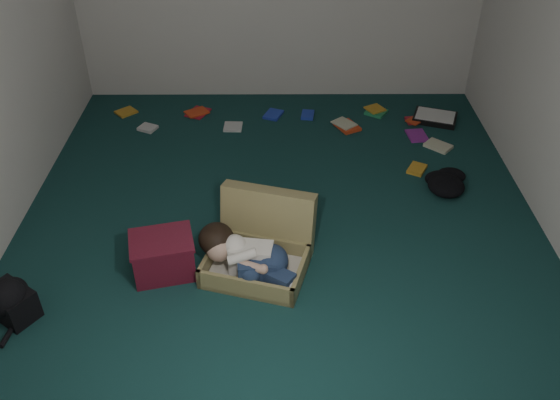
{
  "coord_description": "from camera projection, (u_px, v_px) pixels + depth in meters",
  "views": [
    {
      "loc": [
        -0.02,
        -3.55,
        2.84
      ],
      "look_at": [
        0.0,
        -0.15,
        0.35
      ],
      "focal_mm": 38.0,
      "sensor_mm": 36.0,
      "label": 1
    }
  ],
  "objects": [
    {
      "name": "backpack",
      "position": [
        12.0,
        302.0,
        3.74
      ],
      "size": [
        0.48,
        0.46,
        0.22
      ],
      "primitive_type": null,
      "rotation": [
        0.0,
        0.0,
        -0.61
      ],
      "color": "black",
      "rests_on": "floor"
    },
    {
      "name": "maroon_bin",
      "position": [
        163.0,
        255.0,
        4.04
      ],
      "size": [
        0.49,
        0.42,
        0.29
      ],
      "rotation": [
        0.0,
        0.0,
        0.23
      ],
      "color": "maroon",
      "rests_on": "floor"
    },
    {
      "name": "suitcase",
      "position": [
        261.0,
        246.0,
        4.12
      ],
      "size": [
        0.83,
        0.81,
        0.49
      ],
      "rotation": [
        0.0,
        0.0,
        -0.28
      ],
      "color": "#948751",
      "rests_on": "floor"
    },
    {
      "name": "person",
      "position": [
        247.0,
        256.0,
        3.98
      ],
      "size": [
        0.68,
        0.49,
        0.31
      ],
      "rotation": [
        0.0,
        0.0,
        -0.28
      ],
      "color": "white",
      "rests_on": "suitcase"
    },
    {
      "name": "clothing_pile",
      "position": [
        444.0,
        179.0,
        4.94
      ],
      "size": [
        0.44,
        0.37,
        0.13
      ],
      "primitive_type": null,
      "rotation": [
        0.0,
        0.0,
        0.07
      ],
      "color": "black",
      "rests_on": "floor"
    },
    {
      "name": "floor",
      "position": [
        280.0,
        225.0,
        4.54
      ],
      "size": [
        4.5,
        4.5,
        0.0
      ],
      "primitive_type": "plane",
      "color": "#133735",
      "rests_on": "ground"
    },
    {
      "name": "book_scatter",
      "position": [
        306.0,
        126.0,
        5.78
      ],
      "size": [
        3.21,
        1.3,
        0.02
      ],
      "color": "gold",
      "rests_on": "floor"
    },
    {
      "name": "wall_front",
      "position": [
        283.0,
        343.0,
        1.96
      ],
      "size": [
        4.5,
        0.0,
        4.5
      ],
      "primitive_type": "plane",
      "rotation": [
        -1.57,
        0.0,
        0.0
      ],
      "color": "silver",
      "rests_on": "ground"
    },
    {
      "name": "paper_tray",
      "position": [
        435.0,
        118.0,
        5.88
      ],
      "size": [
        0.49,
        0.43,
        0.06
      ],
      "rotation": [
        0.0,
        0.0,
        -0.34
      ],
      "color": "black",
      "rests_on": "floor"
    }
  ]
}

